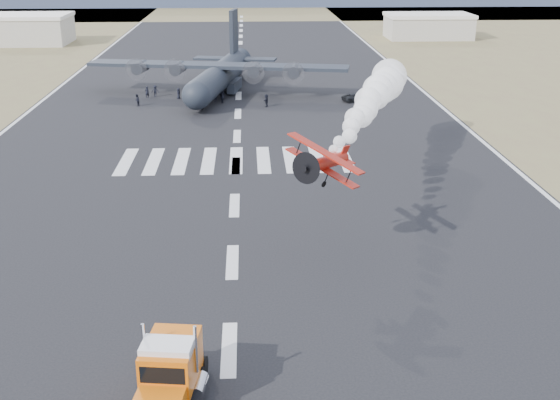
{
  "coord_description": "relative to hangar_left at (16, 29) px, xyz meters",
  "views": [
    {
      "loc": [
        1.3,
        -23.86,
        22.68
      ],
      "look_at": [
        3.7,
        26.4,
        4.0
      ],
      "focal_mm": 45.0,
      "sensor_mm": 36.0,
      "label": 1
    }
  ],
  "objects": [
    {
      "name": "crew_c",
      "position": [
        39.19,
        -61.2,
        -2.51
      ],
      "size": [
        1.19,
        0.61,
        1.79
      ],
      "primitive_type": "imported",
      "rotation": [
        0.0,
        0.0,
        0.07
      ],
      "color": "black",
      "rests_on": "ground"
    },
    {
      "name": "crew_e",
      "position": [
        42.9,
        -62.66,
        -2.59
      ],
      "size": [
        0.77,
        0.93,
        1.63
      ],
      "primitive_type": "imported",
      "rotation": [
        0.0,
        0.0,
        1.16
      ],
      "color": "black",
      "rests_on": "ground"
    },
    {
      "name": "crew_f",
      "position": [
        56.11,
        -68.79,
        -2.49
      ],
      "size": [
        0.96,
        1.78,
        1.83
      ],
      "primitive_type": "imported",
      "rotation": [
        0.0,
        0.0,
        4.45
      ],
      "color": "black",
      "rests_on": "ground"
    },
    {
      "name": "runway_markings",
      "position": [
        52.0,
        -85.0,
        -3.4
      ],
      "size": [
        60.0,
        260.0,
        0.01
      ],
      "primitive_type": null,
      "color": "silver",
      "rests_on": "ground"
    },
    {
      "name": "crew_d",
      "position": [
        49.53,
        -64.19,
        -2.55
      ],
      "size": [
        1.13,
        0.91,
        1.72
      ],
      "primitive_type": "imported",
      "rotation": [
        0.0,
        0.0,
        2.68
      ],
      "color": "black",
      "rests_on": "ground"
    },
    {
      "name": "scrub_far",
      "position": [
        52.0,
        85.0,
        -3.41
      ],
      "size": [
        500.0,
        80.0,
        0.0
      ],
      "primitive_type": "cube",
      "color": "#776444",
      "rests_on": "ground"
    },
    {
      "name": "crew_a",
      "position": [
        48.63,
        -65.06,
        -2.55
      ],
      "size": [
        0.77,
        0.8,
        1.72
      ],
      "primitive_type": "imported",
      "rotation": [
        0.0,
        0.0,
        1.01
      ],
      "color": "black",
      "rests_on": "ground"
    },
    {
      "name": "hangar_right",
      "position": [
        98.0,
        5.0,
        -0.4
      ],
      "size": [
        20.5,
        12.5,
        5.9
      ],
      "color": "#A7A295",
      "rests_on": "ground"
    },
    {
      "name": "smoke_trail",
      "position": [
        67.56,
        -94.85,
        4.21
      ],
      "size": [
        12.09,
        30.79,
        4.06
      ],
      "rotation": [
        0.0,
        0.0,
        -0.33
      ],
      "color": "white"
    },
    {
      "name": "support_vehicle",
      "position": [
        69.65,
        -65.85,
        -2.81
      ],
      "size": [
        4.74,
        3.34,
        1.2
      ],
      "primitive_type": "imported",
      "rotation": [
        0.0,
        0.0,
        1.92
      ],
      "color": "black",
      "rests_on": "ground"
    },
    {
      "name": "hangar_left",
      "position": [
        0.0,
        0.0,
        0.0
      ],
      "size": [
        24.5,
        14.5,
        6.7
      ],
      "color": "#A7A295",
      "rests_on": "ground"
    },
    {
      "name": "crew_b",
      "position": [
        37.31,
        -67.48,
        -2.54
      ],
      "size": [
        0.76,
        0.96,
        1.73
      ],
      "primitive_type": "imported",
      "rotation": [
        0.0,
        0.0,
        4.39
      ],
      "color": "black",
      "rests_on": "ground"
    },
    {
      "name": "aerobatic_biplane",
      "position": [
        58.97,
        -120.01,
        3.98
      ],
      "size": [
        6.15,
        6.05,
        3.47
      ],
      "rotation": [
        0.0,
        0.33,
        -0.33
      ],
      "color": "#B62B0C"
    },
    {
      "name": "transport_aircraft",
      "position": [
        49.16,
        -58.09,
        -0.38
      ],
      "size": [
        40.58,
        33.24,
        11.74
      ],
      "rotation": [
        0.0,
        0.0,
        -0.19
      ],
      "color": "black",
      "rests_on": "ground"
    },
    {
      "name": "crew_g",
      "position": [
        38.03,
        -61.86,
        -2.53
      ],
      "size": [
        0.79,
        0.72,
        1.76
      ],
      "primitive_type": "imported",
      "rotation": [
        0.0,
        0.0,
        3.49
      ],
      "color": "black",
      "rests_on": "ground"
    },
    {
      "name": "semi_truck",
      "position": [
        49.09,
        -138.11,
        -1.58
      ],
      "size": [
        3.6,
        8.43,
        3.72
      ],
      "rotation": [
        0.0,
        0.0,
        -0.13
      ],
      "color": "black",
      "rests_on": "ground"
    },
    {
      "name": "crew_h",
      "position": [
        49.78,
        -66.0,
        -2.54
      ],
      "size": [
        0.78,
        0.98,
        1.75
      ],
      "primitive_type": "imported",
      "rotation": [
        0.0,
        0.0,
        1.22
      ],
      "color": "black",
      "rests_on": "ground"
    }
  ]
}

